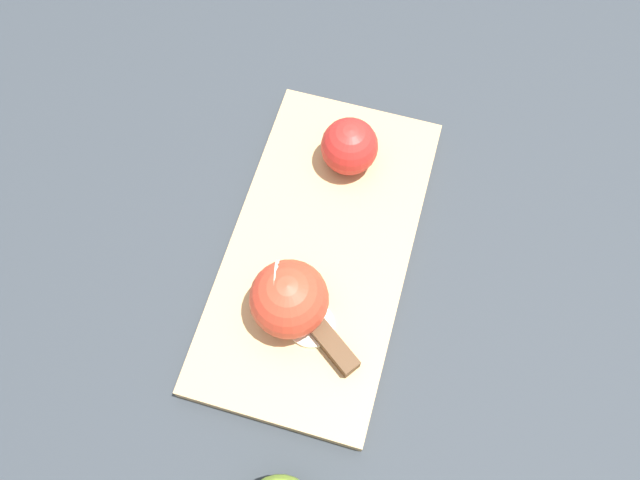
# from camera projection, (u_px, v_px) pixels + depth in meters

# --- Properties ---
(ground_plane) EXTENTS (4.00, 4.00, 0.00)m
(ground_plane) POSITION_uv_depth(u_px,v_px,m) (320.00, 254.00, 0.77)
(ground_plane) COLOR #282D33
(cutting_board) EXTENTS (0.44, 0.26, 0.02)m
(cutting_board) POSITION_uv_depth(u_px,v_px,m) (320.00, 250.00, 0.76)
(cutting_board) COLOR tan
(cutting_board) RESTS_ON ground_plane
(apple_half_left) EXTENTS (0.07, 0.07, 0.07)m
(apple_half_left) POSITION_uv_depth(u_px,v_px,m) (349.00, 146.00, 0.76)
(apple_half_left) COLOR red
(apple_half_left) RESTS_ON cutting_board
(apple_half_right) EXTENTS (0.09, 0.09, 0.09)m
(apple_half_right) POSITION_uv_depth(u_px,v_px,m) (285.00, 297.00, 0.68)
(apple_half_right) COLOR red
(apple_half_right) RESTS_ON cutting_board
(knife) EXTENTS (0.09, 0.14, 0.02)m
(knife) POSITION_uv_depth(u_px,v_px,m) (328.00, 340.00, 0.69)
(knife) COLOR silver
(knife) RESTS_ON cutting_board
(apple_slice) EXTENTS (0.05, 0.05, 0.01)m
(apple_slice) POSITION_uv_depth(u_px,v_px,m) (311.00, 325.00, 0.71)
(apple_slice) COLOR beige
(apple_slice) RESTS_ON cutting_board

